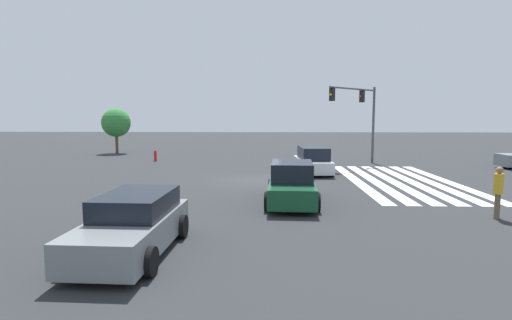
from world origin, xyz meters
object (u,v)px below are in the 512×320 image
at_px(pedestrian, 498,190).
at_px(car_2, 313,161).
at_px(tree_corner_a, 116,123).
at_px(traffic_signal_mast, 361,108).
at_px(car_3, 133,225).
at_px(fire_hydrant, 155,156).
at_px(car_1, 292,184).

bearing_deg(pedestrian, car_2, -21.59).
bearing_deg(tree_corner_a, pedestrian, -136.59).
height_order(traffic_signal_mast, car_3, traffic_signal_mast).
relative_size(traffic_signal_mast, fire_hydrant, 6.47).
bearing_deg(tree_corner_a, traffic_signal_mast, -111.42).
bearing_deg(car_3, fire_hydrant, -163.47).
relative_size(car_3, pedestrian, 2.57).
distance_m(car_2, car_3, 15.73).
height_order(car_1, pedestrian, pedestrian).
relative_size(car_1, fire_hydrant, 5.71).
bearing_deg(car_1, pedestrian, -105.71).
distance_m(car_3, tree_corner_a, 29.09).
bearing_deg(car_1, car_2, -8.87).
bearing_deg(car_3, pedestrian, 110.40).
height_order(car_3, tree_corner_a, tree_corner_a).
distance_m(car_2, fire_hydrant, 12.92).
bearing_deg(pedestrian, traffic_signal_mast, -41.99).
xyz_separation_m(traffic_signal_mast, car_3, (-18.81, 9.89, -3.29)).
bearing_deg(car_1, traffic_signal_mast, -20.69).
xyz_separation_m(traffic_signal_mast, car_2, (-4.31, 3.80, -3.24)).
relative_size(car_1, car_2, 1.01).
height_order(car_1, car_3, car_1).
xyz_separation_m(tree_corner_a, fire_hydrant, (-6.42, -5.46, -2.41)).
distance_m(car_2, pedestrian, 11.91).
bearing_deg(pedestrian, car_1, 24.84).
bearing_deg(fire_hydrant, car_3, -165.40).
bearing_deg(car_3, car_2, 159.16).
height_order(traffic_signal_mast, car_1, traffic_signal_mast).
height_order(pedestrian, fire_hydrant, pedestrian).
distance_m(traffic_signal_mast, tree_corner_a, 22.25).
xyz_separation_m(pedestrian, fire_hydrant, (16.79, 16.49, -0.57)).
relative_size(car_2, car_3, 1.06).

